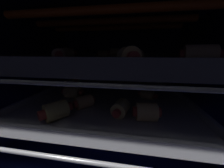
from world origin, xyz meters
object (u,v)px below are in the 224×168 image
object	(u,v)px
pig_in_blanket_lower_4	(84,102)
pig_in_blanket_upper_0	(115,53)
pig_in_blanket_lower_5	(121,108)
baking_tray_upper	(110,62)
pig_in_blanket_upper_6	(58,55)
pig_in_blanket_upper_4	(129,57)
pig_in_blanket_lower_1	(76,79)
pig_in_blanket_upper_7	(68,53)
heating_element	(110,21)
pig_in_blanket_lower_6	(146,112)
pig_in_blanket_upper_1	(67,53)
pig_in_blanket_upper_5	(104,54)
pig_in_blanket_lower_3	(148,95)
pig_in_blanket_upper_2	(199,55)
oven_rack_lower	(110,101)
pig_in_blanket_lower_2	(56,111)
oven_rack_upper	(110,66)
pig_in_blanket_lower_0	(73,92)
baking_tray_lower	(110,98)
pig_in_blanket_upper_3	(134,56)

from	to	relation	value
pig_in_blanket_lower_4	pig_in_blanket_upper_0	size ratio (longest dim) A/B	0.95
pig_in_blanket_lower_4	pig_in_blanket_lower_5	bearing A→B (deg)	-13.16
baking_tray_upper	pig_in_blanket_upper_6	xyz separation A→B (cm)	(-11.21, -5.05, 1.85)
pig_in_blanket_upper_4	pig_in_blanket_lower_1	bearing A→B (deg)	128.46
pig_in_blanket_upper_7	heating_element	bearing A→B (deg)	-28.06
pig_in_blanket_lower_6	pig_in_blanket_upper_6	distance (cm)	22.89
heating_element	pig_in_blanket_lower_5	size ratio (longest dim) A/B	6.89
pig_in_blanket_upper_1	pig_in_blanket_upper_5	distance (cm)	12.61
pig_in_blanket_upper_0	pig_in_blanket_upper_6	bearing A→B (deg)	-128.23
pig_in_blanket_upper_5	pig_in_blanket_lower_5	bearing A→B (deg)	-69.52
heating_element	pig_in_blanket_lower_3	size ratio (longest dim) A/B	7.43
heating_element	pig_in_blanket_lower_3	world-z (taller)	heating_element
pig_in_blanket_lower_3	pig_in_blanket_upper_2	xyz separation A→B (cm)	(5.59, -10.31, 10.47)
oven_rack_lower	pig_in_blanket_upper_7	world-z (taller)	pig_in_blanket_upper_7
pig_in_blanket_lower_4	heating_element	bearing A→B (deg)	59.67
pig_in_blanket_lower_4	pig_in_blanket_upper_1	bearing A→B (deg)	130.32
pig_in_blanket_upper_6	pig_in_blanket_upper_7	bearing A→B (deg)	109.91
pig_in_blanket_upper_6	heating_element	bearing A→B (deg)	24.23
pig_in_blanket_upper_4	oven_rack_lower	bearing A→B (deg)	110.46
pig_in_blanket_lower_2	pig_in_blanket_lower_3	world-z (taller)	pig_in_blanket_lower_2
pig_in_blanket_lower_5	pig_in_blanket_upper_7	world-z (taller)	pig_in_blanket_upper_7
oven_rack_lower	pig_in_blanket_lower_2	distance (cm)	15.50
pig_in_blanket_lower_1	oven_rack_upper	xyz separation A→B (cm)	(16.01, -12.88, 7.23)
heating_element	pig_in_blanket_lower_0	world-z (taller)	heating_element
oven_rack_lower	baking_tray_lower	bearing A→B (deg)	90.00
pig_in_blanket_upper_5	pig_in_blanket_lower_2	bearing A→B (deg)	-99.36
pig_in_blanket_lower_3	heating_element	bearing A→B (deg)	178.73
oven_rack_lower	baking_tray_upper	xyz separation A→B (cm)	(0.00, 0.00, 11.05)
pig_in_blanket_lower_4	pig_in_blanket_lower_6	xyz separation A→B (cm)	(13.15, -3.07, 0.26)
pig_in_blanket_lower_0	oven_rack_upper	distance (cm)	12.21
pig_in_blanket_lower_6	pig_in_blanket_upper_0	size ratio (longest dim) A/B	1.00
baking_tray_lower	oven_rack_upper	bearing A→B (deg)	-90.00
baking_tray_upper	pig_in_blanket_upper_0	world-z (taller)	pig_in_blanket_upper_0
pig_in_blanket_lower_0	pig_in_blanket_upper_4	distance (cm)	21.08
oven_rack_lower	pig_in_blanket_upper_3	size ratio (longest dim) A/B	8.16
pig_in_blanket_lower_3	pig_in_blanket_lower_5	xyz separation A→B (cm)	(-6.30, -9.48, 0.24)
pig_in_blanket_upper_3	pig_in_blanket_upper_4	bearing A→B (deg)	-95.98
pig_in_blanket_lower_3	pig_in_blanket_upper_4	xyz separation A→B (cm)	(-5.03, -13.50, 10.31)
pig_in_blanket_lower_1	pig_in_blanket_lower_6	world-z (taller)	pig_in_blanket_lower_6
pig_in_blanket_lower_4	pig_in_blanket_upper_5	size ratio (longest dim) A/B	0.89
pig_in_blanket_lower_0	pig_in_blanket_upper_6	bearing A→B (deg)	-120.49
pig_in_blanket_lower_4	pig_in_blanket_upper_6	size ratio (longest dim) A/B	0.89
heating_element	pig_in_blanket_upper_4	world-z (taller)	heating_element
oven_rack_lower	pig_in_blanket_lower_3	size ratio (longest dim) A/B	8.86
pig_in_blanket_lower_4	pig_in_blanket_upper_0	bearing A→B (deg)	74.72
heating_element	pig_in_blanket_upper_5	xyz separation A→B (cm)	(-3.85, 10.90, -7.90)
pig_in_blanket_lower_6	pig_in_blanket_upper_7	world-z (taller)	pig_in_blanket_upper_7
pig_in_blanket_upper_4	pig_in_blanket_upper_7	xyz separation A→B (cm)	(-21.28, 22.34, 0.30)
pig_in_blanket_lower_6	pig_in_blanket_upper_4	xyz separation A→B (cm)	(-3.49, -2.91, 9.88)
pig_in_blanket_upper_3	pig_in_blanket_upper_2	bearing A→B (deg)	-25.42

